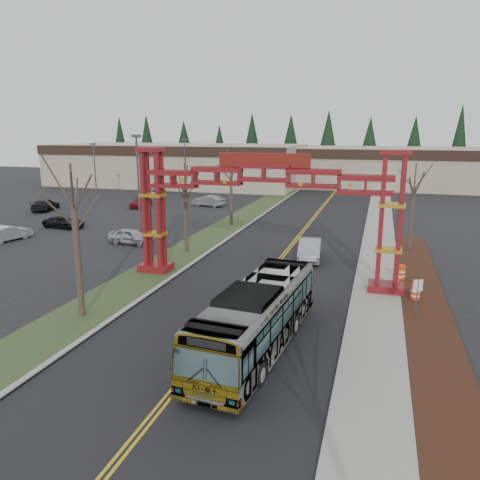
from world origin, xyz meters
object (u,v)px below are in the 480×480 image
at_px(light_pole_near, 138,177).
at_px(retail_building_west, 179,164).
at_px(parked_car_near_a, 131,236).
at_px(light_pole_far, 185,162).
at_px(gateway_arch, 264,194).
at_px(bare_tree_median_mid, 185,190).
at_px(parked_car_far_c, 45,205).
at_px(barrel_south, 415,293).
at_px(parked_car_near_c, 64,222).
at_px(street_sign, 417,291).
at_px(bare_tree_right_far, 414,188).
at_px(parked_car_far_a, 208,201).
at_px(barrel_mid, 401,273).
at_px(silver_sedan, 310,250).
at_px(bare_tree_median_near, 74,208).
at_px(parked_car_mid_a, 141,202).
at_px(parked_car_far_b, 154,189).
at_px(retail_building_east, 397,167).
at_px(bare_tree_median_far, 231,172).
at_px(parked_car_near_b, 8,233).
at_px(light_pole_mid, 95,168).
at_px(barrel_north, 399,274).
at_px(transit_bus, 257,317).

bearing_deg(light_pole_near, retail_building_west, 108.81).
xyz_separation_m(parked_car_near_a, light_pole_far, (-9.31, 34.23, 4.34)).
distance_m(gateway_arch, bare_tree_median_mid, 9.85).
height_order(parked_car_far_c, light_pole_far, light_pole_far).
relative_size(light_pole_far, barrel_south, 8.79).
distance_m(parked_car_near_c, street_sign, 37.48).
distance_m(retail_building_west, bare_tree_right_far, 57.99).
distance_m(parked_car_far_a, barrel_mid, 35.98).
distance_m(retail_building_west, barrel_mid, 64.42).
relative_size(parked_car_near_c, light_pole_far, 0.51).
bearing_deg(parked_car_near_c, gateway_arch, -110.19).
bearing_deg(barrel_south, retail_building_west, 125.85).
bearing_deg(parked_car_far_c, street_sign, 135.73).
height_order(street_sign, barrel_south, street_sign).
relative_size(silver_sedan, parked_car_near_a, 1.16).
xyz_separation_m(parked_car_far_a, bare_tree_median_near, (6.99, -38.51, 5.31)).
height_order(parked_car_mid_a, parked_car_far_b, parked_car_mid_a).
height_order(retail_building_east, bare_tree_right_far, bare_tree_right_far).
distance_m(street_sign, barrel_south, 3.40).
height_order(retail_building_east, silver_sedan, retail_building_east).
bearing_deg(bare_tree_median_far, parked_car_near_c, -158.56).
distance_m(parked_car_far_b, parked_car_far_c, 21.20).
bearing_deg(parked_car_near_b, parked_car_far_a, -103.00).
distance_m(parked_car_far_b, light_pole_far, 7.01).
xyz_separation_m(bare_tree_median_mid, light_pole_mid, (-23.74, 22.93, -0.46)).
xyz_separation_m(retail_building_west, parked_car_near_a, (15.97, -46.83, -3.05)).
height_order(bare_tree_median_mid, bare_tree_median_far, bare_tree_median_far).
xyz_separation_m(parked_car_far_b, barrel_mid, (37.71, -38.04, -0.06)).
bearing_deg(parked_car_near_b, parked_car_far_c, -51.38).
height_order(street_sign, barrel_north, street_sign).
bearing_deg(bare_tree_right_far, street_sign, -91.68).
relative_size(gateway_arch, light_pole_far, 2.08).
bearing_deg(bare_tree_median_near, barrel_north, 34.78).
bearing_deg(light_pole_far, retail_building_east, 31.71).
bearing_deg(barrel_north, parked_car_near_b, 176.39).
bearing_deg(bare_tree_median_near, silver_sedan, 56.46).
xyz_separation_m(light_pole_mid, barrel_south, (41.44, -29.62, -4.32)).
height_order(retail_building_west, parked_car_far_c, retail_building_west).
relative_size(parked_car_far_a, barrel_south, 4.54).
bearing_deg(barrel_mid, retail_building_east, 89.01).
xyz_separation_m(parked_car_far_a, street_sign, (24.52, -33.79, 0.91)).
bearing_deg(parked_car_near_c, barrel_south, -105.08).
relative_size(retail_building_west, retail_building_east, 1.21).
xyz_separation_m(transit_bus, parked_car_far_c, (-36.04, 30.17, -0.85)).
bearing_deg(street_sign, barrel_north, 95.40).
bearing_deg(parked_car_near_b, street_sign, 175.85).
xyz_separation_m(parked_car_far_c, street_sign, (43.36, -24.42, 0.92)).
relative_size(gateway_arch, light_pole_mid, 2.19).
bearing_deg(light_pole_mid, light_pole_far, 56.59).
relative_size(parked_car_near_c, parked_car_far_c, 0.88).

